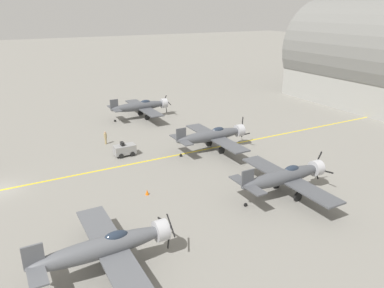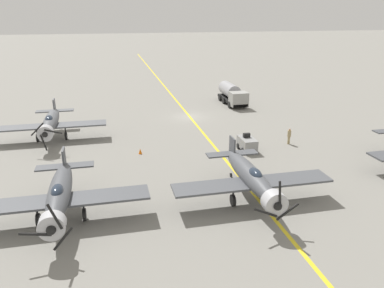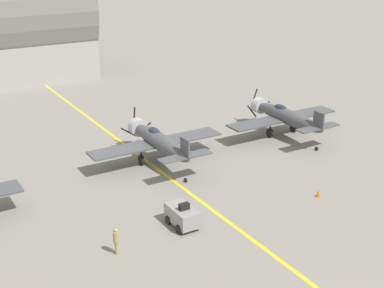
# 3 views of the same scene
# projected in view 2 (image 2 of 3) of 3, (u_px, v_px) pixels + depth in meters

# --- Properties ---
(ground_plane) EXTENTS (400.00, 400.00, 0.00)m
(ground_plane) POSITION_uv_depth(u_px,v_px,m) (190.00, 117.00, 51.14)
(ground_plane) COLOR gray
(taxiway_stripe) EXTENTS (0.30, 160.00, 0.01)m
(taxiway_stripe) POSITION_uv_depth(u_px,v_px,m) (190.00, 117.00, 51.13)
(taxiway_stripe) COLOR yellow
(taxiway_stripe) RESTS_ON ground
(airplane_mid_right) EXTENTS (12.00, 9.98, 3.65)m
(airplane_mid_right) POSITION_uv_depth(u_px,v_px,m) (51.00, 122.00, 41.43)
(airplane_mid_right) COLOR #56595E
(airplane_mid_right) RESTS_ON ground
(airplane_far_right) EXTENTS (12.00, 9.98, 3.72)m
(airplane_far_right) POSITION_uv_depth(u_px,v_px,m) (59.00, 194.00, 25.26)
(airplane_far_right) COLOR #4A4D52
(airplane_far_right) RESTS_ON ground
(airplane_far_center) EXTENTS (12.00, 9.98, 3.80)m
(airplane_far_center) POSITION_uv_depth(u_px,v_px,m) (251.00, 177.00, 27.83)
(airplane_far_center) COLOR #4E5056
(airplane_far_center) RESTS_ON ground
(fuel_tanker) EXTENTS (2.68, 8.00, 2.98)m
(fuel_tanker) POSITION_uv_depth(u_px,v_px,m) (232.00, 94.00, 57.63)
(fuel_tanker) COLOR black
(fuel_tanker) RESTS_ON ground
(tow_tractor) EXTENTS (1.57, 2.60, 1.79)m
(tow_tractor) POSITION_uv_depth(u_px,v_px,m) (247.00, 143.00, 38.58)
(tow_tractor) COLOR gray
(tow_tractor) RESTS_ON ground
(ground_crew_walking) EXTENTS (0.38, 0.38, 1.75)m
(ground_crew_walking) POSITION_uv_depth(u_px,v_px,m) (289.00, 136.00, 40.40)
(ground_crew_walking) COLOR tan
(ground_crew_walking) RESTS_ON ground
(traffic_cone) EXTENTS (0.36, 0.36, 0.55)m
(traffic_cone) POSITION_uv_depth(u_px,v_px,m) (140.00, 151.00, 37.85)
(traffic_cone) COLOR orange
(traffic_cone) RESTS_ON ground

